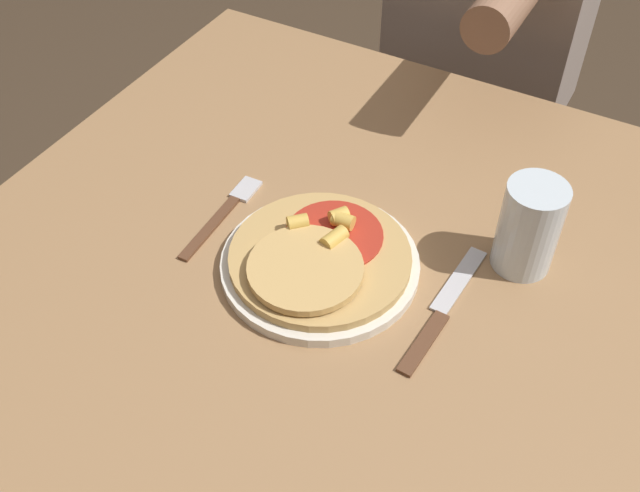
{
  "coord_description": "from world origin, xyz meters",
  "views": [
    {
      "loc": [
        0.3,
        -0.59,
        1.43
      ],
      "look_at": [
        -0.01,
        -0.04,
        0.77
      ],
      "focal_mm": 42.0,
      "sensor_mm": 36.0,
      "label": 1
    }
  ],
  "objects_px": {
    "pizza": "(318,257)",
    "fork": "(225,211)",
    "knife": "(442,310)",
    "person_diner": "(492,7)",
    "drinking_glass": "(529,227)",
    "plate": "(320,264)",
    "dining_table": "(338,310)"
  },
  "relations": [
    {
      "from": "pizza",
      "to": "fork",
      "type": "distance_m",
      "value": 0.17
    },
    {
      "from": "knife",
      "to": "person_diner",
      "type": "relative_size",
      "value": 0.18
    },
    {
      "from": "person_diner",
      "to": "drinking_glass",
      "type": "bearing_deg",
      "value": -67.2
    },
    {
      "from": "drinking_glass",
      "to": "plate",
      "type": "bearing_deg",
      "value": -148.66
    },
    {
      "from": "dining_table",
      "to": "knife",
      "type": "height_order",
      "value": "knife"
    },
    {
      "from": "plate",
      "to": "pizza",
      "type": "bearing_deg",
      "value": -94.3
    },
    {
      "from": "knife",
      "to": "plate",
      "type": "bearing_deg",
      "value": -176.73
    },
    {
      "from": "plate",
      "to": "dining_table",
      "type": "bearing_deg",
      "value": 76.33
    },
    {
      "from": "pizza",
      "to": "person_diner",
      "type": "bearing_deg",
      "value": 92.91
    },
    {
      "from": "pizza",
      "to": "knife",
      "type": "height_order",
      "value": "pizza"
    },
    {
      "from": "dining_table",
      "to": "plate",
      "type": "height_order",
      "value": "plate"
    },
    {
      "from": "pizza",
      "to": "plate",
      "type": "bearing_deg",
      "value": 85.7
    },
    {
      "from": "fork",
      "to": "drinking_glass",
      "type": "relative_size",
      "value": 1.42
    },
    {
      "from": "dining_table",
      "to": "drinking_glass",
      "type": "distance_m",
      "value": 0.29
    },
    {
      "from": "drinking_glass",
      "to": "person_diner",
      "type": "height_order",
      "value": "person_diner"
    },
    {
      "from": "pizza",
      "to": "drinking_glass",
      "type": "relative_size",
      "value": 1.84
    },
    {
      "from": "dining_table",
      "to": "drinking_glass",
      "type": "xyz_separation_m",
      "value": [
        0.21,
        0.1,
        0.18
      ]
    },
    {
      "from": "plate",
      "to": "drinking_glass",
      "type": "distance_m",
      "value": 0.26
    },
    {
      "from": "fork",
      "to": "drinking_glass",
      "type": "bearing_deg",
      "value": 15.54
    },
    {
      "from": "knife",
      "to": "drinking_glass",
      "type": "distance_m",
      "value": 0.15
    },
    {
      "from": "dining_table",
      "to": "pizza",
      "type": "relative_size",
      "value": 4.21
    },
    {
      "from": "person_diner",
      "to": "dining_table",
      "type": "bearing_deg",
      "value": -86.17
    },
    {
      "from": "dining_table",
      "to": "knife",
      "type": "bearing_deg",
      "value": -10.21
    },
    {
      "from": "dining_table",
      "to": "knife",
      "type": "xyz_separation_m",
      "value": [
        0.15,
        -0.03,
        0.12
      ]
    },
    {
      "from": "plate",
      "to": "pizza",
      "type": "relative_size",
      "value": 1.1
    },
    {
      "from": "knife",
      "to": "drinking_glass",
      "type": "bearing_deg",
      "value": 65.82
    },
    {
      "from": "pizza",
      "to": "person_diner",
      "type": "relative_size",
      "value": 0.18
    },
    {
      "from": "drinking_glass",
      "to": "knife",
      "type": "bearing_deg",
      "value": -114.18
    },
    {
      "from": "pizza",
      "to": "knife",
      "type": "relative_size",
      "value": 1.03
    },
    {
      "from": "dining_table",
      "to": "person_diner",
      "type": "bearing_deg",
      "value": 93.83
    },
    {
      "from": "drinking_glass",
      "to": "person_diner",
      "type": "xyz_separation_m",
      "value": [
        -0.25,
        0.61,
        -0.06
      ]
    },
    {
      "from": "plate",
      "to": "person_diner",
      "type": "distance_m",
      "value": 0.74
    }
  ]
}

